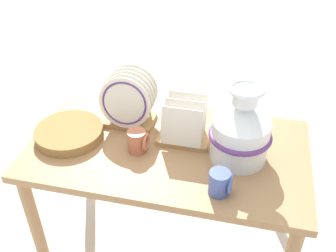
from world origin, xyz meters
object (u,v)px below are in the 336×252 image
(wicker_charger_stack, at_px, (69,133))
(mug_terracotta_glaze, at_px, (138,141))
(dish_rack_square_plates, at_px, (184,129))
(mug_cobalt_glaze, at_px, (220,183))
(ceramic_vase, at_px, (241,129))
(dish_rack_round_plates, at_px, (129,103))

(wicker_charger_stack, bearing_deg, mug_terracotta_glaze, -3.87)
(dish_rack_square_plates, distance_m, mug_terracotta_glaze, 0.21)
(mug_cobalt_glaze, bearing_deg, ceramic_vase, 78.13)
(mug_terracotta_glaze, bearing_deg, wicker_charger_stack, 176.13)
(mug_cobalt_glaze, bearing_deg, mug_terracotta_glaze, 155.14)
(dish_rack_round_plates, bearing_deg, mug_cobalt_glaze, -37.44)
(dish_rack_round_plates, bearing_deg, mug_terracotta_glaze, -62.61)
(dish_rack_square_plates, xyz_separation_m, mug_cobalt_glaze, (0.19, -0.29, -0.01))
(wicker_charger_stack, bearing_deg, dish_rack_square_plates, 11.08)
(mug_cobalt_glaze, bearing_deg, dish_rack_round_plates, 142.56)
(dish_rack_round_plates, height_order, dish_rack_square_plates, dish_rack_round_plates)
(ceramic_vase, bearing_deg, mug_terracotta_glaze, -172.36)
(ceramic_vase, distance_m, mug_terracotta_glaze, 0.43)
(ceramic_vase, xyz_separation_m, wicker_charger_stack, (-0.74, -0.03, -0.12))
(dish_rack_round_plates, xyz_separation_m, mug_terracotta_glaze, (0.10, -0.18, -0.06))
(dish_rack_round_plates, distance_m, dish_rack_square_plates, 0.28)
(dish_rack_square_plates, relative_size, wicker_charger_stack, 0.74)
(dish_rack_square_plates, height_order, mug_cobalt_glaze, dish_rack_square_plates)
(wicker_charger_stack, xyz_separation_m, mug_terracotta_glaze, (0.33, -0.02, 0.03))
(dish_rack_round_plates, bearing_deg, dish_rack_square_plates, -13.47)
(mug_terracotta_glaze, bearing_deg, ceramic_vase, 7.64)
(wicker_charger_stack, bearing_deg, dish_rack_round_plates, 35.22)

